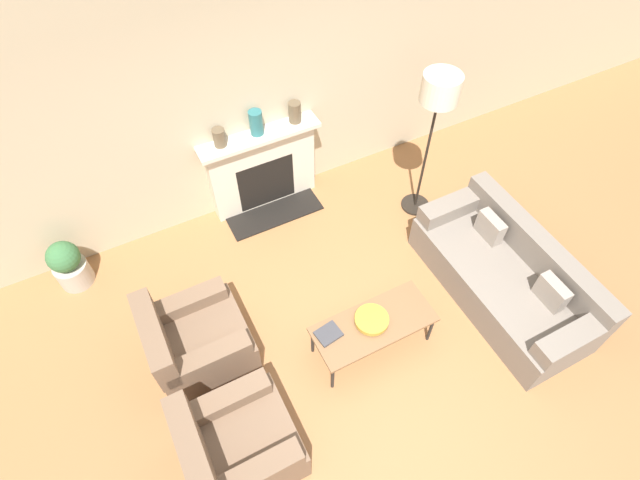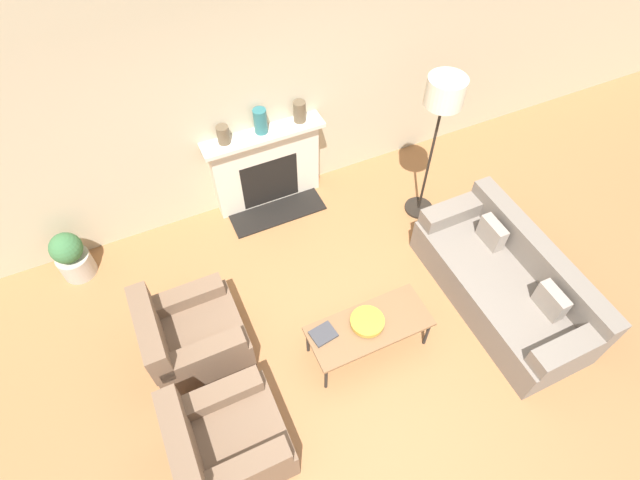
{
  "view_description": "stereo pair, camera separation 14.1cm",
  "coord_description": "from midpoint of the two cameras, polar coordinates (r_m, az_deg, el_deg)",
  "views": [
    {
      "loc": [
        -1.4,
        -1.5,
        4.6
      ],
      "look_at": [
        0.1,
        1.42,
        0.45
      ],
      "focal_mm": 28.0,
      "sensor_mm": 36.0,
      "label": 1
    },
    {
      "loc": [
        -1.27,
        -1.56,
        4.6
      ],
      "look_at": [
        0.1,
        1.42,
        0.45
      ],
      "focal_mm": 28.0,
      "sensor_mm": 36.0,
      "label": 2
    }
  ],
  "objects": [
    {
      "name": "floor_lamp",
      "position": [
        5.29,
        12.58,
        15.28
      ],
      "size": [
        0.39,
        0.39,
        1.85
      ],
      "color": "black",
      "rests_on": "ground_plane"
    },
    {
      "name": "book",
      "position": [
        4.69,
        0.1,
        -10.68
      ],
      "size": [
        0.25,
        0.21,
        0.02
      ],
      "rotation": [
        0.0,
        0.0,
        0.14
      ],
      "color": "#38383D",
      "rests_on": "coffee_table"
    },
    {
      "name": "mantel_vase_center_left",
      "position": [
        5.53,
        -8.06,
        13.12
      ],
      "size": [
        0.15,
        0.15,
        0.29
      ],
      "color": "#28666B",
      "rests_on": "fireplace"
    },
    {
      "name": "coffee_table",
      "position": [
        4.8,
        5.31,
        -9.68
      ],
      "size": [
        1.17,
        0.5,
        0.44
      ],
      "color": "brown",
      "rests_on": "ground_plane"
    },
    {
      "name": "armchair_far",
      "position": [
        4.96,
        -14.84,
        -11.22
      ],
      "size": [
        0.88,
        0.82,
        0.86
      ],
      "rotation": [
        0.0,
        0.0,
        1.57
      ],
      "color": "brown",
      "rests_on": "ground_plane"
    },
    {
      "name": "potted_plant",
      "position": [
        5.96,
        -27.42,
        -2.54
      ],
      "size": [
        0.36,
        0.36,
        0.6
      ],
      "color": "#B2A899",
      "rests_on": "ground_plane"
    },
    {
      "name": "mantel_vase_center_right",
      "position": [
        5.66,
        -3.64,
        14.37
      ],
      "size": [
        0.14,
        0.14,
        0.24
      ],
      "color": "brown",
      "rests_on": "fireplace"
    },
    {
      "name": "wall_back",
      "position": [
        5.49,
        -8.44,
        16.08
      ],
      "size": [
        18.0,
        0.06,
        2.9
      ],
      "color": "#BCAD8E",
      "rests_on": "ground_plane"
    },
    {
      "name": "ground_plane",
      "position": [
        5.03,
        5.77,
        -15.06
      ],
      "size": [
        18.0,
        18.0,
        0.0
      ],
      "primitive_type": "plane",
      "color": "#99663D"
    },
    {
      "name": "fireplace",
      "position": [
        5.96,
        -7.24,
        7.94
      ],
      "size": [
        1.39,
        0.59,
        1.05
      ],
      "color": "beige",
      "rests_on": "ground_plane"
    },
    {
      "name": "armchair_near",
      "position": [
        4.52,
        -10.48,
        -22.14
      ],
      "size": [
        0.88,
        0.82,
        0.86
      ],
      "rotation": [
        0.0,
        0.0,
        1.57
      ],
      "color": "brown",
      "rests_on": "ground_plane"
    },
    {
      "name": "mantel_vase_left",
      "position": [
        5.47,
        -12.17,
        11.37
      ],
      "size": [
        0.14,
        0.14,
        0.21
      ],
      "color": "brown",
      "rests_on": "fireplace"
    },
    {
      "name": "bowl",
      "position": [
        4.74,
        5.07,
        -9.07
      ],
      "size": [
        0.32,
        0.32,
        0.07
      ],
      "color": "#BC8E2D",
      "rests_on": "coffee_table"
    },
    {
      "name": "couch",
      "position": [
        5.53,
        19.75,
        -3.92
      ],
      "size": [
        0.9,
        2.03,
        0.76
      ],
      "rotation": [
        0.0,
        0.0,
        -1.57
      ],
      "color": "slate",
      "rests_on": "ground_plane"
    }
  ]
}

